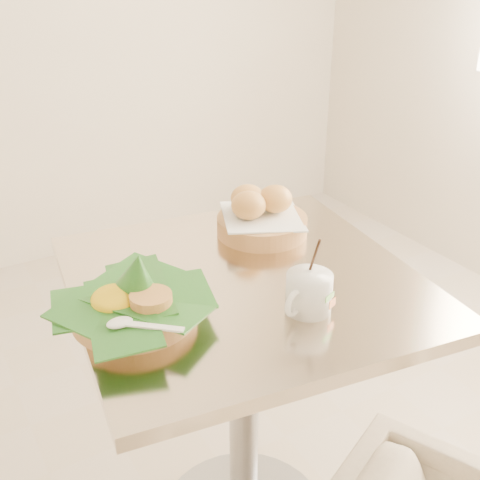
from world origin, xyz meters
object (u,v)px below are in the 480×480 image
cafe_table (244,362)px  coffee_mug (308,292)px  bread_basket (260,216)px  rice_basket (133,300)px

cafe_table → coffee_mug: bearing=-76.9°
bread_basket → coffee_mug: bearing=-107.2°
rice_basket → coffee_mug: 0.33m
cafe_table → rice_basket: bearing=-173.9°
cafe_table → rice_basket: rice_basket is taller
rice_basket → coffee_mug: (0.29, -0.14, 0.00)m
cafe_table → rice_basket: size_ratio=2.66×
rice_basket → coffee_mug: bearing=-25.7°
coffee_mug → rice_basket: bearing=154.3°
rice_basket → bread_basket: bearing=26.1°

